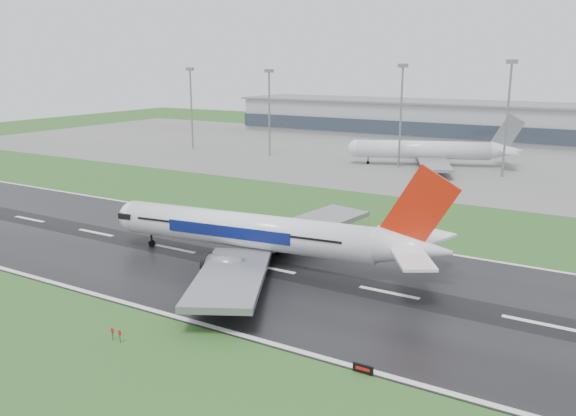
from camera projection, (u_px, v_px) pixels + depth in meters
The scene contains 11 objects.
ground at pixel (271, 269), 93.59m from camera, with size 520.00×520.00×0.00m, color #26541F.
runway at pixel (271, 269), 93.58m from camera, with size 400.00×45.00×0.10m, color black.
apron at pixel (468, 161), 198.03m from camera, with size 400.00×130.00×0.08m, color slate.
terminal at pixel (505, 123), 246.37m from camera, with size 240.00×36.00×15.00m, color #93979E.
main_airliner at pixel (268, 212), 94.17m from camera, with size 58.25×55.48×17.20m, color white, non-canonical shape.
parked_airliner at pixel (430, 140), 186.31m from camera, with size 55.12×51.32×16.16m, color silver, non-canonical shape.
runway_sign at pixel (363, 369), 61.88m from camera, with size 2.30×0.26×1.04m, color black, non-canonical shape.
floodmast_0 at pixel (192, 110), 222.37m from camera, with size 0.64×0.64×29.29m, color gray.
floodmast_1 at pixel (269, 115), 205.12m from camera, with size 0.64×0.64×28.86m, color gray.
floodmast_2 at pixel (401, 119), 181.13m from camera, with size 0.64×0.64×30.68m, color gray.
floodmast_3 at pixel (507, 122), 165.48m from camera, with size 0.64×0.64×31.80m, color gray.
Camera 1 is at (47.48, -74.78, 31.88)m, focal length 36.59 mm.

